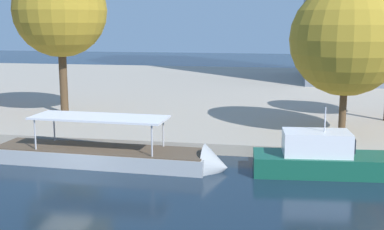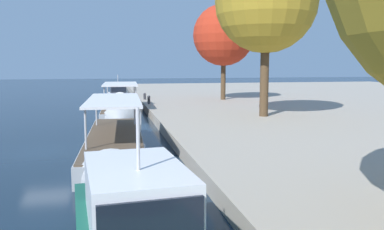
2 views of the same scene
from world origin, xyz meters
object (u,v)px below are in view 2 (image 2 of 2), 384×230
at_px(mooring_bollard_0, 149,99).
at_px(mooring_bollard_2, 145,96).
at_px(tour_boat_1, 121,114).
at_px(tour_boat_2, 115,150).
at_px(motor_yacht_0, 119,97).
at_px(tree_1, 226,35).

height_order(mooring_bollard_0, mooring_bollard_2, mooring_bollard_0).
height_order(tour_boat_1, tour_boat_2, tour_boat_1).
height_order(tour_boat_2, mooring_bollard_2, tour_boat_2).
height_order(motor_yacht_0, tour_boat_1, motor_yacht_0).
bearing_deg(mooring_bollard_0, tour_boat_1, -35.99).
xyz_separation_m(motor_yacht_0, tour_boat_2, (30.35, -0.98, -0.24)).
xyz_separation_m(motor_yacht_0, tree_1, (7.08, 11.74, 7.33)).
bearing_deg(mooring_bollard_2, tree_1, 77.04).
bearing_deg(tour_boat_2, tree_1, 153.46).
distance_m(tour_boat_1, tour_boat_2, 15.87).
bearing_deg(tour_boat_1, motor_yacht_0, -178.36).
distance_m(mooring_bollard_2, tree_1, 11.41).
bearing_deg(tour_boat_2, mooring_bollard_0, 171.47).
xyz_separation_m(tour_boat_1, tree_1, (-7.42, 11.91, 7.66)).
bearing_deg(motor_yacht_0, tour_boat_2, -4.08).
bearing_deg(mooring_bollard_0, tour_boat_2, -10.64).
relative_size(motor_yacht_0, tour_boat_1, 0.59).
bearing_deg(tree_1, tour_boat_2, -28.65).
relative_size(tour_boat_2, tree_1, 1.37).
relative_size(motor_yacht_0, mooring_bollard_2, 10.27).
height_order(mooring_bollard_2, tree_1, tree_1).
height_order(tour_boat_1, mooring_bollard_0, tour_boat_1).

